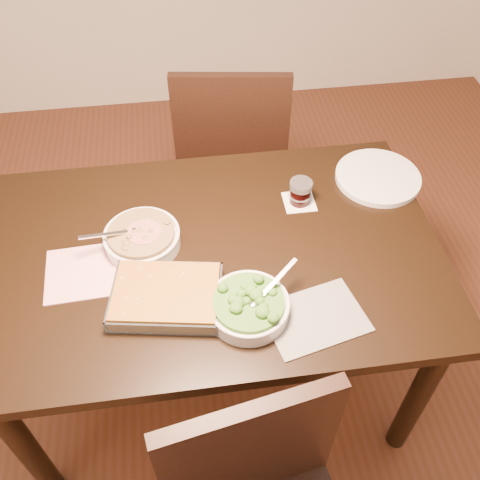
{
  "coord_description": "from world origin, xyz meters",
  "views": [
    {
      "loc": [
        -0.06,
        -1.07,
        1.98
      ],
      "look_at": [
        0.08,
        -0.02,
        0.8
      ],
      "focal_mm": 40.0,
      "sensor_mm": 36.0,
      "label": 1
    }
  ],
  "objects_px": {
    "broccoli_bowl": "(248,306)",
    "baking_dish": "(166,296)",
    "stew_bowl": "(142,238)",
    "wine_tumbler": "(300,192)",
    "table": "(213,270)",
    "chair_far": "(232,149)",
    "dinner_plate": "(378,177)"
  },
  "relations": [
    {
      "from": "wine_tumbler",
      "to": "dinner_plate",
      "type": "height_order",
      "value": "wine_tumbler"
    },
    {
      "from": "table",
      "to": "broccoli_bowl",
      "type": "distance_m",
      "value": 0.28
    },
    {
      "from": "wine_tumbler",
      "to": "broccoli_bowl",
      "type": "bearing_deg",
      "value": -119.32
    },
    {
      "from": "stew_bowl",
      "to": "baking_dish",
      "type": "distance_m",
      "value": 0.24
    },
    {
      "from": "chair_far",
      "to": "wine_tumbler",
      "type": "bearing_deg",
      "value": 112.78
    },
    {
      "from": "chair_far",
      "to": "table",
      "type": "bearing_deg",
      "value": 86.47
    },
    {
      "from": "wine_tumbler",
      "to": "chair_far",
      "type": "distance_m",
      "value": 0.65
    },
    {
      "from": "table",
      "to": "dinner_plate",
      "type": "relative_size",
      "value": 4.81
    },
    {
      "from": "broccoli_bowl",
      "to": "baking_dish",
      "type": "xyz_separation_m",
      "value": [
        -0.22,
        0.07,
        -0.0
      ]
    },
    {
      "from": "dinner_plate",
      "to": "baking_dish",
      "type": "bearing_deg",
      "value": -150.56
    },
    {
      "from": "stew_bowl",
      "to": "baking_dish",
      "type": "height_order",
      "value": "stew_bowl"
    },
    {
      "from": "dinner_plate",
      "to": "table",
      "type": "bearing_deg",
      "value": -157.76
    },
    {
      "from": "broccoli_bowl",
      "to": "wine_tumbler",
      "type": "xyz_separation_m",
      "value": [
        0.23,
        0.41,
        0.01
      ]
    },
    {
      "from": "baking_dish",
      "to": "chair_far",
      "type": "bearing_deg",
      "value": 81.9
    },
    {
      "from": "stew_bowl",
      "to": "wine_tumbler",
      "type": "relative_size",
      "value": 3.02
    },
    {
      "from": "wine_tumbler",
      "to": "baking_dish",
      "type": "bearing_deg",
      "value": -142.56
    },
    {
      "from": "stew_bowl",
      "to": "chair_far",
      "type": "bearing_deg",
      "value": 62.6
    },
    {
      "from": "stew_bowl",
      "to": "wine_tumbler",
      "type": "distance_m",
      "value": 0.53
    },
    {
      "from": "stew_bowl",
      "to": "dinner_plate",
      "type": "xyz_separation_m",
      "value": [
        0.81,
        0.19,
        -0.02
      ]
    },
    {
      "from": "wine_tumbler",
      "to": "chair_far",
      "type": "relative_size",
      "value": 0.09
    },
    {
      "from": "stew_bowl",
      "to": "wine_tumbler",
      "type": "bearing_deg",
      "value": 13.11
    },
    {
      "from": "stew_bowl",
      "to": "dinner_plate",
      "type": "distance_m",
      "value": 0.83
    },
    {
      "from": "baking_dish",
      "to": "dinner_plate",
      "type": "height_order",
      "value": "baking_dish"
    },
    {
      "from": "table",
      "to": "stew_bowl",
      "type": "height_order",
      "value": "stew_bowl"
    },
    {
      "from": "dinner_plate",
      "to": "chair_far",
      "type": "height_order",
      "value": "chair_far"
    },
    {
      "from": "baking_dish",
      "to": "stew_bowl",
      "type": "bearing_deg",
      "value": 115.4
    },
    {
      "from": "broccoli_bowl",
      "to": "dinner_plate",
      "type": "distance_m",
      "value": 0.72
    },
    {
      "from": "baking_dish",
      "to": "chair_far",
      "type": "relative_size",
      "value": 0.35
    },
    {
      "from": "table",
      "to": "chair_far",
      "type": "bearing_deg",
      "value": 78.28
    },
    {
      "from": "table",
      "to": "baking_dish",
      "type": "height_order",
      "value": "baking_dish"
    },
    {
      "from": "table",
      "to": "chair_far",
      "type": "relative_size",
      "value": 1.45
    },
    {
      "from": "stew_bowl",
      "to": "chair_far",
      "type": "xyz_separation_m",
      "value": [
        0.36,
        0.7,
        -0.24
      ]
    }
  ]
}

